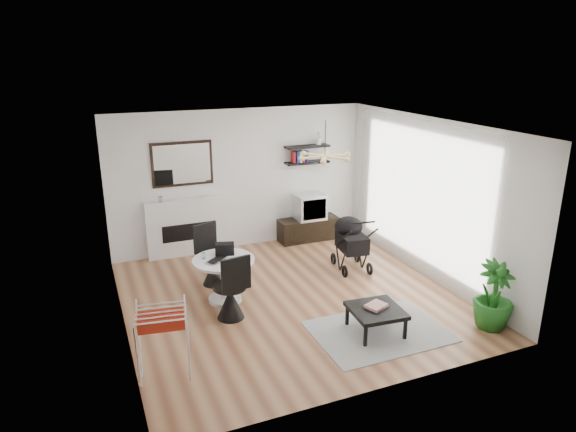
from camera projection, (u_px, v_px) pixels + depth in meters
name	position (u px, v px, depth m)	size (l,w,h in m)	color
floor	(291.00, 298.00, 8.08)	(5.00, 5.00, 0.00)	brown
ceiling	(291.00, 126.00, 7.25)	(5.00, 5.00, 0.00)	white
wall_back	(240.00, 179.00, 9.87)	(5.00, 5.00, 0.00)	white
wall_left	(116.00, 239.00, 6.76)	(5.00, 5.00, 0.00)	white
wall_right	(428.00, 199.00, 8.58)	(5.00, 5.00, 0.00)	white
sheer_curtain	(416.00, 196.00, 8.72)	(0.04, 3.60, 2.60)	white
fireplace	(186.00, 220.00, 9.60)	(1.50, 0.17, 2.16)	white
shelf_lower	(307.00, 162.00, 10.17)	(0.90, 0.25, 0.04)	black
shelf_upper	(307.00, 146.00, 10.07)	(0.90, 0.25, 0.04)	black
pendant_lamp	(325.00, 156.00, 7.94)	(0.90, 0.90, 0.10)	#E2C777
tv_console	(308.00, 229.00, 10.51)	(1.23, 0.43, 0.46)	black
crt_tv	(309.00, 206.00, 10.36)	(0.59, 0.51, 0.51)	silver
dining_table	(224.00, 273.00, 7.86)	(0.95, 0.95, 0.69)	white
laptop	(220.00, 260.00, 7.70)	(0.37, 0.24, 0.03)	black
black_bag	(225.00, 249.00, 7.96)	(0.29, 0.18, 0.18)	black
newspaper	(235.00, 260.00, 7.73)	(0.36, 0.30, 0.01)	beige
drinking_glass	(204.00, 256.00, 7.80)	(0.05, 0.05, 0.09)	white
chair_far	(213.00, 266.00, 8.49)	(0.53, 0.54, 1.01)	black
chair_near	(231.00, 298.00, 7.37)	(0.50, 0.52, 1.02)	black
drying_rack	(163.00, 344.00, 5.95)	(0.68, 0.64, 0.90)	white
stroller	(351.00, 245.00, 9.08)	(0.62, 0.88, 1.03)	black
rug	(379.00, 331.00, 7.10)	(1.80, 1.30, 0.01)	#9D9D9D
coffee_table	(376.00, 311.00, 7.00)	(0.74, 0.74, 0.35)	black
magazines	(376.00, 306.00, 7.02)	(0.28, 0.22, 0.04)	#B6302D
potted_plant	(494.00, 295.00, 7.09)	(0.54, 0.54, 0.97)	#1D621C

